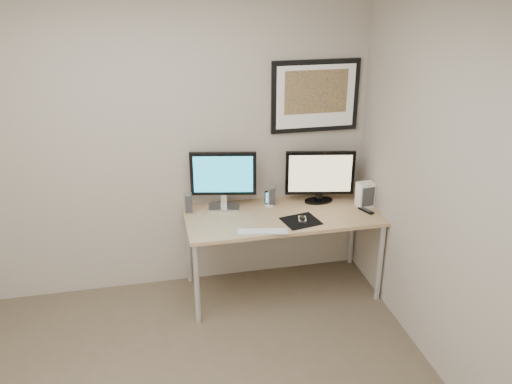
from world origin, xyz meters
TOP-DOWN VIEW (x-y plane):
  - room at (0.00, 0.45)m, footprint 3.60×3.60m
  - desk at (1.00, 1.35)m, footprint 1.60×0.70m
  - framed_art at (1.35, 1.68)m, footprint 0.75×0.04m
  - monitor_large at (0.55, 1.56)m, footprint 0.54×0.22m
  - monitor_tv at (1.37, 1.52)m, footprint 0.58×0.18m
  - speaker_left at (0.25, 1.54)m, footprint 0.07×0.07m
  - speaker_right at (0.95, 1.55)m, footprint 0.07×0.07m
  - phone_dock at (0.92, 1.54)m, footprint 0.06×0.06m
  - keyboard at (0.77, 1.06)m, footprint 0.40×0.17m
  - mousepad at (1.11, 1.19)m, footprint 0.33×0.30m
  - mouse at (1.12, 1.19)m, footprint 0.08×0.11m
  - remote at (1.69, 1.25)m, footprint 0.09×0.16m
  - fan_unit at (1.72, 1.36)m, footprint 0.15×0.12m

SIDE VIEW (x-z plane):
  - desk at x=1.00m, z-range 0.30..1.03m
  - mousepad at x=1.11m, z-range 0.73..0.73m
  - keyboard at x=0.77m, z-range 0.73..0.74m
  - remote at x=1.69m, z-range 0.73..0.75m
  - mouse at x=1.12m, z-range 0.73..0.77m
  - phone_dock at x=0.92m, z-range 0.73..0.87m
  - speaker_right at x=0.95m, z-range 0.73..0.90m
  - speaker_left at x=0.25m, z-range 0.73..0.91m
  - fan_unit at x=1.72m, z-range 0.73..0.94m
  - monitor_tv at x=1.37m, z-range 0.75..1.21m
  - monitor_large at x=0.55m, z-range 0.76..1.25m
  - framed_art at x=1.35m, z-range 1.32..1.92m
  - room at x=0.00m, z-range -0.16..3.44m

